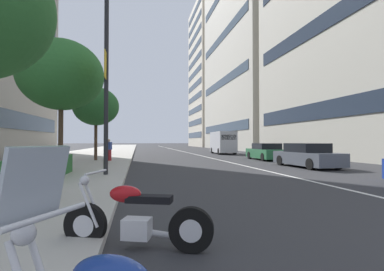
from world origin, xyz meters
name	(u,v)px	position (x,y,z in m)	size (l,w,h in m)	color
sidewalk_right_plaza	(92,155)	(30.00, 11.17, 0.07)	(160.00, 8.53, 0.15)	#B2ADA3
lane_centre_stripe	(188,153)	(35.00, 0.00, 0.00)	(110.00, 0.16, 0.01)	silver
motorcycle_by_sign_pole	(135,220)	(2.59, 6.47, 0.41)	(0.90, 2.08, 1.09)	black
car_following_behind	(307,156)	(13.55, -3.23, 0.65)	(4.61, 2.02, 1.39)	#4C515B
car_lead_in_lane	(266,152)	(20.04, -3.74, 0.63)	(4.59, 2.00, 1.34)	#236038
delivery_van_ahead	(223,142)	(30.87, -3.43, 1.39)	(5.18, 2.17, 2.60)	#B7B7BC
street_lamp_with_banners	(114,53)	(10.66, 7.43, 5.16)	(1.26, 2.15, 8.48)	#232326
clipped_hedge_bed	(42,168)	(9.78, 9.87, 0.54)	(4.72, 1.10, 0.78)	#28602D
street_tree_far_plaza	(61,75)	(12.79, 9.98, 4.62)	(3.88, 3.88, 6.13)	#473323
street_tree_by_lamp_post	(96,106)	(19.90, 9.39, 4.00)	(3.23, 3.23, 5.24)	#473323
pedestrian_on_plaza	(109,150)	(19.15, 8.43, 0.90)	(0.43, 0.48, 1.51)	maroon
office_tower_far_left_down_avenue	(268,21)	(49.11, -18.01, 24.57)	(28.34, 18.31, 49.13)	#B7B2A3
office_tower_mid_left	(223,76)	(75.34, -17.09, 19.66)	(19.40, 16.47, 39.32)	beige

